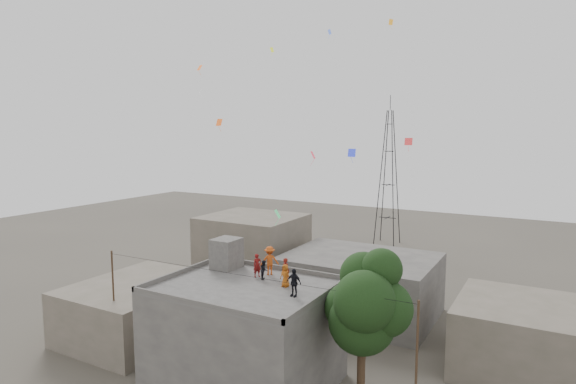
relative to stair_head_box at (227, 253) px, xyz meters
The scene contains 18 objects.
ground 8.21m from the stair_head_box, 39.09° to the right, with size 140.00×140.00×0.00m, color #433F37.
main_building 5.78m from the stair_head_box, 39.09° to the right, with size 10.00×8.00×6.10m.
parapet 4.21m from the stair_head_box, 39.09° to the right, with size 10.00×8.00×0.30m.
stair_head_box is the anchor object (origin of this frame).
neighbor_west 9.34m from the stair_head_box, behind, with size 8.00×10.00×4.00m, color #5C5649.
neighbor_north 13.35m from the stair_head_box, 65.48° to the left, with size 12.00×9.00×5.00m, color #4C4947.
neighbor_northwest 15.45m from the stair_head_box, 116.91° to the left, with size 9.00×8.00×7.00m, color #5C5649.
neighbor_east 19.35m from the stair_head_box, 23.28° to the left, with size 7.00×8.00×4.40m, color #5C5649.
tree 10.80m from the stair_head_box, 10.74° to the right, with size 4.90×4.60×9.10m.
utility_line 6.26m from the stair_head_box, 46.14° to the right, with size 20.12×0.62×7.40m.
transmission_tower 37.46m from the stair_head_box, 91.23° to the left, with size 2.97×2.97×20.01m.
person_red_adult 5.19m from the stair_head_box, 10.41° to the right, with size 0.57×0.37×1.56m, color maroon.
person_orange_child 5.60m from the stair_head_box, 15.74° to the right, with size 0.66×0.43×1.35m, color #B05314.
person_dark_child 3.62m from the stair_head_box, 13.59° to the right, with size 0.57×0.45×1.18m, color black.
person_dark_adult 7.14m from the stair_head_box, 22.30° to the right, with size 0.92×0.38×1.57m, color black.
person_orange_adult 3.31m from the stair_head_box, ahead, with size 1.19×0.68×1.84m, color #BF4B15.
person_red_child 2.96m from the stair_head_box, 13.00° to the right, with size 0.53×0.35×1.46m, color maroon.
kites 10.63m from the stair_head_box, 52.89° to the left, with size 18.13×12.92×12.93m.
Camera 1 is at (15.74, -22.71, 15.15)m, focal length 30.00 mm.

